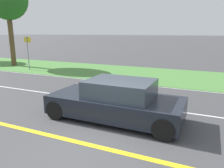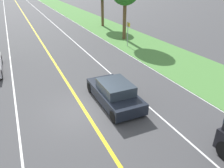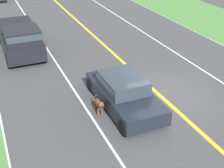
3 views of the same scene
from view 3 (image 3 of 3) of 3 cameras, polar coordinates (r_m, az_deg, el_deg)
The scene contains 8 objects.
ground_plane at distance 14.52m, azimuth 8.85°, elevation -2.16°, with size 400.00×400.00×0.00m, color #424244.
centre_divider_line at distance 14.52m, azimuth 8.85°, elevation -2.15°, with size 0.18×160.00×0.01m, color yellow.
lane_edge_line_right at distance 12.76m, azimuth -19.44°, elevation -8.38°, with size 0.14×160.00×0.01m, color white.
lane_dash_same_dir at distance 13.21m, azimuth -4.30°, elevation -5.22°, with size 0.10×160.00×0.01m, color white.
lane_dash_oncoming at distance 16.47m, azimuth 19.31°, elevation 0.39°, with size 0.10×160.00×0.01m, color white.
ego_car at distance 13.32m, azimuth 2.19°, elevation -1.64°, with size 1.94×4.46×1.37m.
dog at distance 12.86m, azimuth -2.37°, elevation -3.68°, with size 0.31×1.24×0.78m.
pickup_truck at distance 19.31m, azimuth -16.47°, elevation 8.12°, with size 2.13×5.20×1.92m.
Camera 3 is at (6.91, 10.46, 7.31)m, focal length 50.00 mm.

